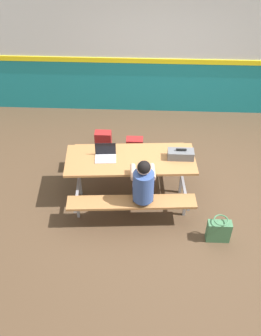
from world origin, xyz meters
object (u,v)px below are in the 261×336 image
Objects in this scene: toolbox_grey at (181,154)px; backpack_dark at (103,142)px; student_nearer at (143,185)px; satchel_spare at (135,148)px; picnic_table_main at (130,167)px; tote_bag_bright at (219,231)px; laptop_silver at (106,155)px.

backpack_dark is at bearing 141.48° from toolbox_grey.
satchel_spare is at bearing 96.62° from student_nearer.
picnic_table_main is 1.65m from tote_bag_bright.
picnic_table_main is 1.00m from satchel_spare.
tote_bag_bright is (1.70, -0.93, -0.59)m from laptop_silver.
laptop_silver is 0.76× the size of backpack_dark.
picnic_table_main reaches higher than tote_bag_bright.
backpack_dark is (-0.55, 1.11, -0.36)m from picnic_table_main.
student_nearer is at bearing -65.34° from backpack_dark.
picnic_table_main is at bearing 110.66° from student_nearer.
tote_bag_bright is (0.55, -0.97, -0.62)m from toolbox_grey.
laptop_silver is (-0.39, 0.01, 0.21)m from picnic_table_main.
laptop_silver is at bearing 151.43° from tote_bag_bright.
laptop_silver reaches higher than satchel_spare.
tote_bag_bright is at bearing -18.54° from student_nearer.
student_nearer is at bearing -83.38° from satchel_spare.
laptop_silver is at bearing 178.39° from picnic_table_main.
laptop_silver is at bearing -81.39° from backpack_dark.
student_nearer is 0.81m from laptop_silver.
backpack_dark is (-0.76, 1.65, -0.49)m from student_nearer.
toolbox_grey is at bearing -38.52° from backpack_dark.
laptop_silver is 0.78× the size of tote_bag_bright.
toolbox_grey is 1.27m from tote_bag_bright.
student_nearer is 1.88m from backpack_dark.
toolbox_grey reaches higher than backpack_dark.
tote_bag_bright is at bearing -34.84° from picnic_table_main.
picnic_table_main is at bearing 145.16° from tote_bag_bright.
backpack_dark reaches higher than tote_bag_bright.
laptop_silver is 1.25m from backpack_dark.
backpack_dark and satchel_spare have the same top height.
toolbox_grey is at bearing 119.41° from tote_bag_bright.
student_nearer is at bearing -43.16° from laptop_silver.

